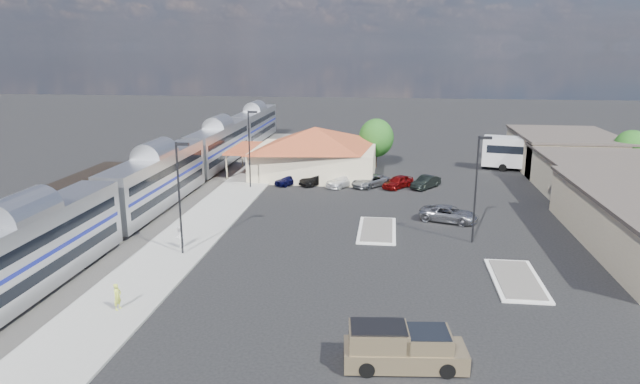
# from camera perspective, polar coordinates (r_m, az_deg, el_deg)

# --- Properties ---
(ground) EXTENTS (280.00, 280.00, 0.00)m
(ground) POSITION_cam_1_polar(r_m,az_deg,el_deg) (49.42, 1.00, -4.47)
(ground) COLOR black
(ground) RESTS_ON ground
(railbed) EXTENTS (16.00, 100.00, 0.12)m
(railbed) POSITION_cam_1_polar(r_m,az_deg,el_deg) (62.44, -17.70, -1.09)
(railbed) COLOR #4C4944
(railbed) RESTS_ON ground
(platform) EXTENTS (5.50, 92.00, 0.18)m
(platform) POSITION_cam_1_polar(r_m,az_deg,el_deg) (57.42, -10.34, -1.92)
(platform) COLOR gray
(platform) RESTS_ON ground
(passenger_train) EXTENTS (3.00, 104.00, 5.55)m
(passenger_train) POSITION_cam_1_polar(r_m,az_deg,el_deg) (58.95, -15.98, 0.97)
(passenger_train) COLOR silver
(passenger_train) RESTS_ON ground
(freight_cars) EXTENTS (2.80, 46.00, 4.00)m
(freight_cars) POSITION_cam_1_polar(r_m,az_deg,el_deg) (59.16, -22.42, -0.47)
(freight_cars) COLOR black
(freight_cars) RESTS_ON ground
(station_depot) EXTENTS (18.35, 12.24, 6.20)m
(station_depot) POSITION_cam_1_polar(r_m,az_deg,el_deg) (72.31, -0.53, 4.13)
(station_depot) COLOR #BEB38B
(station_depot) RESTS_ON ground
(buildings_east) EXTENTS (14.40, 51.40, 4.80)m
(buildings_east) POSITION_cam_1_polar(r_m,az_deg,el_deg) (66.44, 27.26, 0.85)
(buildings_east) COLOR #C6B28C
(buildings_east) RESTS_ON ground
(traffic_island_south) EXTENTS (3.30, 7.50, 0.21)m
(traffic_island_south) POSITION_cam_1_polar(r_m,az_deg,el_deg) (51.04, 5.72, -3.80)
(traffic_island_south) COLOR silver
(traffic_island_south) RESTS_ON ground
(traffic_island_north) EXTENTS (3.30, 7.50, 0.21)m
(traffic_island_north) POSITION_cam_1_polar(r_m,az_deg,el_deg) (42.61, 19.04, -8.29)
(traffic_island_north) COLOR silver
(traffic_island_north) RESTS_ON ground
(lamp_plat_s) EXTENTS (1.08, 0.25, 9.00)m
(lamp_plat_s) POSITION_cam_1_polar(r_m,az_deg,el_deg) (44.79, -13.83, 0.24)
(lamp_plat_s) COLOR black
(lamp_plat_s) RESTS_ON ground
(lamp_plat_n) EXTENTS (1.08, 0.25, 9.00)m
(lamp_plat_n) POSITION_cam_1_polar(r_m,az_deg,el_deg) (65.37, -7.02, 4.89)
(lamp_plat_n) COLOR black
(lamp_plat_n) RESTS_ON ground
(lamp_lot) EXTENTS (1.08, 0.25, 9.00)m
(lamp_lot) POSITION_cam_1_polar(r_m,az_deg,el_deg) (48.24, 15.47, 1.13)
(lamp_lot) COLOR black
(lamp_lot) RESTS_ON ground
(tree_east_c) EXTENTS (4.41, 4.41, 6.21)m
(tree_east_c) POSITION_cam_1_polar(r_m,az_deg,el_deg) (79.06, 28.66, 3.71)
(tree_east_c) COLOR #382314
(tree_east_c) RESTS_ON ground
(tree_depot) EXTENTS (4.71, 4.71, 6.63)m
(tree_depot) POSITION_cam_1_polar(r_m,az_deg,el_deg) (77.47, 5.64, 5.41)
(tree_depot) COLOR #382314
(tree_depot) RESTS_ON ground
(pickup_truck) EXTENTS (6.40, 2.86, 2.14)m
(pickup_truck) POSITION_cam_1_polar(r_m,az_deg,el_deg) (30.38, 8.48, -15.20)
(pickup_truck) COLOR #96815C
(pickup_truck) RESTS_ON ground
(suv) EXTENTS (5.89, 4.02, 1.50)m
(suv) POSITION_cam_1_polar(r_m,az_deg,el_deg) (54.68, 12.75, -2.15)
(suv) COLOR gray
(suv) RESTS_ON ground
(coach_bus) EXTENTS (13.99, 5.88, 4.39)m
(coach_bus) POSITION_cam_1_polar(r_m,az_deg,el_deg) (79.72, 20.90, 3.70)
(coach_bus) COLOR white
(coach_bus) RESTS_ON ground
(person_a) EXTENTS (0.52, 0.68, 1.69)m
(person_a) POSITION_cam_1_polar(r_m,az_deg,el_deg) (37.70, -19.60, -9.83)
(person_a) COLOR #C7D843
(person_a) RESTS_ON platform
(person_b) EXTENTS (0.86, 1.01, 1.82)m
(person_b) POSITION_cam_1_polar(r_m,az_deg,el_deg) (47.32, -13.90, -4.38)
(person_b) COLOR white
(person_b) RESTS_ON platform
(parked_car_a) EXTENTS (3.56, 3.99, 1.31)m
(parked_car_a) POSITION_cam_1_polar(r_m,az_deg,el_deg) (67.69, -3.10, 1.26)
(parked_car_a) COLOR #0B0C38
(parked_car_a) RESTS_ON ground
(parked_car_b) EXTENTS (3.91, 4.22, 1.41)m
(parked_car_b) POSITION_cam_1_polar(r_m,az_deg,el_deg) (67.48, -0.38, 1.28)
(parked_car_b) COLOR black
(parked_car_b) RESTS_ON ground
(parked_car_c) EXTENTS (4.46, 5.03, 1.40)m
(parked_car_c) POSITION_cam_1_polar(r_m,az_deg,el_deg) (66.86, 2.31, 1.14)
(parked_car_c) COLOR white
(parked_car_c) RESTS_ON ground
(parked_car_d) EXTENTS (5.02, 5.33, 1.40)m
(parked_car_d) POSITION_cam_1_polar(r_m,az_deg,el_deg) (66.97, 5.06, 1.12)
(parked_car_d) COLOR gray
(parked_car_d) RESTS_ON ground
(parked_car_e) EXTENTS (4.05, 4.53, 1.49)m
(parked_car_e) POSITION_cam_1_polar(r_m,az_deg,el_deg) (66.63, 7.80, 1.02)
(parked_car_e) COLOR maroon
(parked_car_e) RESTS_ON ground
(parked_car_f) EXTENTS (3.75, 4.50, 1.45)m
(parked_car_f) POSITION_cam_1_polar(r_m,az_deg,el_deg) (67.05, 10.53, 0.97)
(parked_car_f) COLOR black
(parked_car_f) RESTS_ON ground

